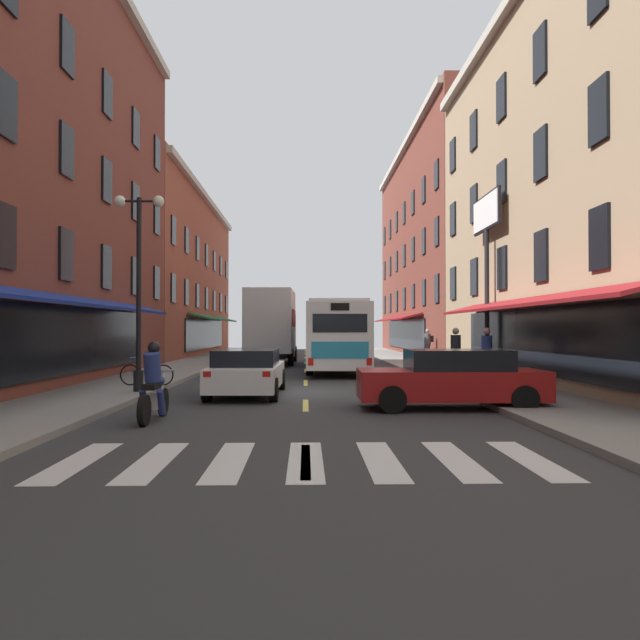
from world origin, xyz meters
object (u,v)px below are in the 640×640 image
(street_lamp_twin, at_px, (139,283))
(pedestrian_mid, at_px, (456,352))
(sedan_near, at_px, (452,379))
(billboard_sign, at_px, (487,235))
(motorcycle_rider, at_px, (154,387))
(sedan_mid, at_px, (247,372))
(bicycle_near, at_px, (147,374))
(sedan_far, at_px, (281,345))
(pedestrian_far, at_px, (487,354))
(transit_bus, at_px, (336,335))
(pedestrian_near, at_px, (428,344))
(box_truck, at_px, (272,327))

(street_lamp_twin, bearing_deg, pedestrian_mid, 22.82)
(sedan_near, distance_m, street_lamp_twin, 9.15)
(billboard_sign, bearing_deg, motorcycle_rider, -133.41)
(sedan_mid, relative_size, motorcycle_rider, 2.29)
(motorcycle_rider, bearing_deg, bicycle_near, 105.57)
(sedan_mid, distance_m, pedestrian_mid, 8.17)
(sedan_near, relative_size, sedan_far, 1.01)
(sedan_mid, relative_size, pedestrian_far, 2.61)
(sedan_mid, relative_size, sedan_far, 1.08)
(sedan_far, height_order, motorcycle_rider, motorcycle_rider)
(billboard_sign, xyz_separation_m, sedan_far, (-8.85, 21.72, -4.85))
(transit_bus, distance_m, sedan_far, 16.52)
(sedan_far, bearing_deg, sedan_near, -80.15)
(pedestrian_near, xyz_separation_m, pedestrian_mid, (-1.49, -12.47, -0.00))
(sedan_far, distance_m, pedestrian_far, 26.15)
(box_truck, height_order, sedan_mid, box_truck)
(box_truck, bearing_deg, motorcycle_rider, -93.68)
(billboard_sign, xyz_separation_m, motorcycle_rider, (-10.22, -10.80, -4.86))
(billboard_sign, relative_size, bicycle_near, 4.10)
(motorcycle_rider, distance_m, pedestrian_far, 11.97)
(box_truck, relative_size, pedestrian_far, 4.19)
(bicycle_near, xyz_separation_m, pedestrian_mid, (10.40, 2.39, 0.59))
(billboard_sign, distance_m, street_lamp_twin, 13.48)
(billboard_sign, bearing_deg, street_lamp_twin, -152.90)
(billboard_sign, distance_m, box_truck, 13.80)
(billboard_sign, relative_size, sedan_far, 1.60)
(pedestrian_mid, relative_size, street_lamp_twin, 0.33)
(transit_bus, relative_size, pedestrian_mid, 6.85)
(sedan_mid, bearing_deg, billboard_sign, 33.80)
(box_truck, bearing_deg, bicycle_near, -102.70)
(pedestrian_near, bearing_deg, sedan_mid, 146.17)
(sedan_far, relative_size, motorcycle_rider, 2.12)
(pedestrian_far, relative_size, street_lamp_twin, 0.33)
(transit_bus, relative_size, pedestrian_near, 7.00)
(box_truck, distance_m, sedan_near, 19.70)
(bicycle_near, bearing_deg, pedestrian_near, 51.34)
(sedan_near, height_order, motorcycle_rider, motorcycle_rider)
(billboard_sign, height_order, pedestrian_near, billboard_sign)
(transit_bus, xyz_separation_m, bicycle_near, (-6.44, -9.72, -1.14))
(pedestrian_far, height_order, street_lamp_twin, street_lamp_twin)
(sedan_mid, xyz_separation_m, pedestrian_mid, (7.07, 4.07, 0.40))
(sedan_mid, height_order, sedan_far, sedan_far)
(transit_bus, relative_size, sedan_far, 2.85)
(sedan_far, bearing_deg, bicycle_near, -97.09)
(pedestrian_far, bearing_deg, motorcycle_rider, 129.46)
(sedan_near, height_order, bicycle_near, sedan_near)
(motorcycle_rider, xyz_separation_m, pedestrian_mid, (8.55, 9.03, 0.38))
(transit_bus, height_order, box_truck, box_truck)
(billboard_sign, distance_m, pedestrian_near, 11.60)
(sedan_far, xyz_separation_m, bicycle_near, (-3.22, -25.89, -0.21))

